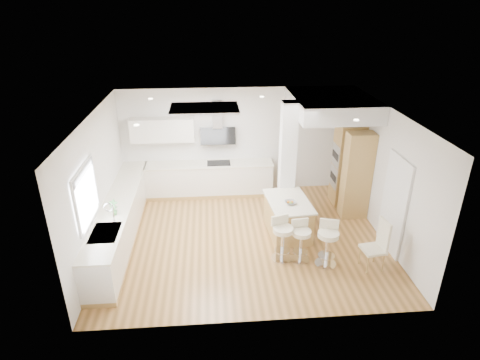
{
  "coord_description": "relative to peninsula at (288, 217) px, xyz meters",
  "views": [
    {
      "loc": [
        -0.71,
        -7.49,
        4.87
      ],
      "look_at": [
        -0.09,
        0.4,
        1.23
      ],
      "focal_mm": 30.0,
      "sensor_mm": 36.0,
      "label": 1
    }
  ],
  "objects": [
    {
      "name": "wall_left",
      "position": [
        -3.96,
        -0.14,
        0.99
      ],
      "size": [
        0.04,
        5.0,
        2.8
      ],
      "primitive_type": "cube",
      "color": "silver",
      "rests_on": "ground"
    },
    {
      "name": "counter_back",
      "position": [
        -1.87,
        2.08,
        0.29
      ],
      "size": [
        3.62,
        0.63,
        2.5
      ],
      "color": "tan",
      "rests_on": "ground"
    },
    {
      "name": "soffit",
      "position": [
        1.14,
        1.26,
        2.19
      ],
      "size": [
        1.78,
        2.2,
        0.4
      ],
      "color": "silver",
      "rests_on": "ground"
    },
    {
      "name": "dining_chair",
      "position": [
        1.49,
        -1.39,
        0.15
      ],
      "size": [
        0.46,
        0.46,
        1.04
      ],
      "rotation": [
        0.0,
        0.0,
        0.13
      ],
      "color": "beige",
      "rests_on": "ground"
    },
    {
      "name": "bar_stool_b",
      "position": [
        0.07,
        -1.02,
        0.08
      ],
      "size": [
        0.43,
        0.43,
        0.88
      ],
      "rotation": [
        0.0,
        0.0,
        0.11
      ],
      "color": "silver",
      "rests_on": "ground"
    },
    {
      "name": "skylight",
      "position": [
        -1.75,
        0.46,
        2.36
      ],
      "size": [
        4.1,
        2.1,
        0.06
      ],
      "color": "white",
      "rests_on": "ground"
    },
    {
      "name": "wall_back",
      "position": [
        -0.96,
        2.36,
        0.99
      ],
      "size": [
        6.0,
        0.04,
        2.8
      ],
      "primitive_type": "cube",
      "color": "silver",
      "rests_on": "ground"
    },
    {
      "name": "wall_right",
      "position": [
        2.04,
        -0.14,
        0.99
      ],
      "size": [
        0.04,
        5.0,
        2.8
      ],
      "primitive_type": "cube",
      "color": "silver",
      "rests_on": "ground"
    },
    {
      "name": "ground",
      "position": [
        -0.96,
        -0.14,
        -0.41
      ],
      "size": [
        6.0,
        6.0,
        0.0
      ],
      "primitive_type": "plane",
      "color": "#AF7C41",
      "rests_on": "ground"
    },
    {
      "name": "window_left",
      "position": [
        -3.91,
        -1.04,
        1.28
      ],
      "size": [
        0.06,
        1.28,
        1.07
      ],
      "color": "white",
      "rests_on": "ground"
    },
    {
      "name": "pillar",
      "position": [
        0.09,
        0.81,
        0.99
      ],
      "size": [
        0.35,
        0.35,
        2.8
      ],
      "color": "white",
      "rests_on": "ground"
    },
    {
      "name": "counter_left",
      "position": [
        -3.66,
        0.09,
        0.05
      ],
      "size": [
        0.63,
        4.5,
        1.35
      ],
      "color": "tan",
      "rests_on": "ground"
    },
    {
      "name": "peninsula",
      "position": [
        0.0,
        0.0,
        0.0
      ],
      "size": [
        0.99,
        1.4,
        0.87
      ],
      "rotation": [
        0.0,
        0.0,
        0.08
      ],
      "color": "tan",
      "rests_on": "ground"
    },
    {
      "name": "bar_stool_c",
      "position": [
        0.55,
        -1.21,
        0.12
      ],
      "size": [
        0.53,
        0.53,
        0.95
      ],
      "rotation": [
        0.0,
        0.0,
        -0.29
      ],
      "color": "silver",
      "rests_on": "ground"
    },
    {
      "name": "bar_stool_a",
      "position": [
        -0.3,
        -0.96,
        0.12
      ],
      "size": [
        0.53,
        0.53,
        0.94
      ],
      "rotation": [
        0.0,
        0.0,
        0.31
      ],
      "color": "silver",
      "rests_on": "ground"
    },
    {
      "name": "oven_column",
      "position": [
        1.72,
        1.08,
        0.64
      ],
      "size": [
        0.63,
        1.21,
        2.1
      ],
      "color": "tan",
      "rests_on": "ground"
    },
    {
      "name": "doorway_right",
      "position": [
        2.02,
        -0.74,
        0.59
      ],
      "size": [
        0.05,
        1.0,
        2.1
      ],
      "color": "#433B34",
      "rests_on": "ground"
    },
    {
      "name": "ceiling",
      "position": [
        -0.96,
        -0.14,
        -0.41
      ],
      "size": [
        6.0,
        5.0,
        0.02
      ],
      "primitive_type": "cube",
      "color": "silver",
      "rests_on": "ground"
    }
  ]
}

